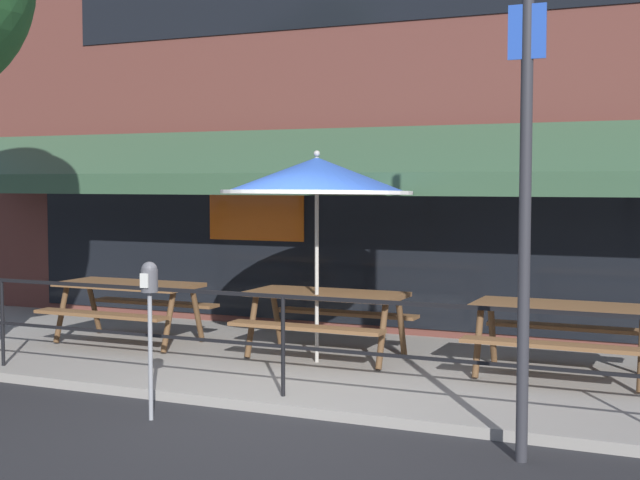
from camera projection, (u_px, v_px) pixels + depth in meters
ground_plane at (269, 414)px, 8.16m from camera, size 120.00×120.00×0.00m
patio_deck at (351, 367)px, 9.98m from camera, size 15.00×4.00×0.10m
restaurant_building at (414, 79)px, 11.78m from camera, size 15.00×1.60×7.03m
patio_railing at (283, 323)px, 8.38m from camera, size 13.84×0.04×0.97m
picnic_table_left at (129, 295)px, 11.17m from camera, size 1.80×1.42×0.76m
picnic_table_centre at (326, 306)px, 10.22m from camera, size 1.80×1.42×0.76m
picnic_table_right at (562, 320)px, 9.17m from camera, size 1.80×1.42×0.76m
patio_umbrella_centre at (317, 177)px, 9.89m from camera, size 2.14×2.14×2.38m
parking_meter_far at (150, 292)px, 7.88m from camera, size 0.15×0.16×1.42m
street_sign_pole at (526, 158)px, 6.62m from camera, size 0.28×0.09×4.48m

